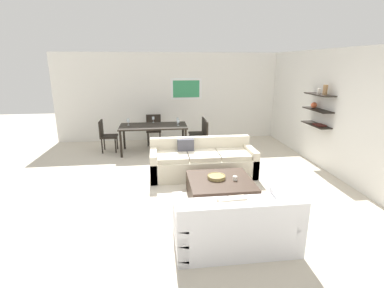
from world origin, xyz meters
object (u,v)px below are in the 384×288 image
sofa_beige (202,162)px  wine_glass_right_far (178,120)px  wine_glass_left_far (128,121)px  dining_chair_head (154,127)px  loveseat_white (235,225)px  wine_glass_head (153,118)px  dining_chair_right_near (202,135)px  decorative_bowl (216,177)px  dining_chair_left_far (106,134)px  dining_chair_right_far (200,131)px  coffee_table (220,189)px  wine_glass_right_near (178,121)px  dining_table (153,128)px  candle_jar (235,178)px

sofa_beige → wine_glass_right_far: 2.05m
sofa_beige → wine_glass_left_far: bearing=132.0°
dining_chair_head → wine_glass_right_far: (0.67, -0.75, 0.37)m
loveseat_white → wine_glass_head: bearing=102.9°
dining_chair_head → dining_chair_right_near: size_ratio=1.00×
decorative_bowl → wine_glass_left_far: (-1.81, 3.09, 0.46)m
dining_chair_right_near → wine_glass_left_far: (-1.99, 0.31, 0.37)m
dining_chair_left_far → dining_chair_right_far: (2.62, 0.00, 0.00)m
loveseat_white → dining_chair_right_near: size_ratio=1.83×
loveseat_white → coffee_table: 1.35m
wine_glass_right_near → dining_chair_left_far: bearing=171.0°
dining_chair_left_far → wine_glass_right_far: size_ratio=5.01×
loveseat_white → wine_glass_head: 4.94m
decorative_bowl → wine_glass_left_far: bearing=120.3°
wine_glass_head → dining_table: bearing=-90.0°
dining_chair_right_far → dining_chair_left_far: bearing=180.0°
dining_chair_left_far → decorative_bowl: bearing=-52.5°
wine_glass_right_near → loveseat_white: bearing=-84.4°
dining_chair_right_far → wine_glass_right_far: (-0.64, -0.09, 0.37)m
dining_chair_right_far → wine_glass_left_far: bearing=-177.4°
dining_table → wine_glass_right_near: bearing=-9.4°
dining_table → wine_glass_left_far: size_ratio=9.91×
dining_chair_right_far → wine_glass_right_far: wine_glass_right_far is taller
wine_glass_left_far → coffee_table: bearing=-59.3°
decorative_bowl → wine_glass_head: size_ratio=1.92×
coffee_table → decorative_bowl: (-0.06, 0.06, 0.22)m
wine_glass_head → wine_glass_right_far: (0.67, -0.28, 0.00)m
candle_jar → dining_chair_head: size_ratio=0.09×
dining_chair_left_far → wine_glass_left_far: bearing=-8.1°
dining_table → wine_glass_right_far: bearing=9.4°
decorative_bowl → dining_chair_left_far: (-2.45, 3.18, 0.09)m
dining_chair_left_far → dining_chair_right_near: 2.66m
wine_glass_head → wine_glass_right_far: wine_glass_right_far is taller
coffee_table → sofa_beige: bearing=96.3°
decorative_bowl → dining_chair_right_near: dining_chair_right_near is taller
sofa_beige → coffee_table: (0.13, -1.22, -0.10)m
dining_table → dining_chair_right_near: size_ratio=2.06×
coffee_table → dining_table: dining_table is taller
coffee_table → candle_jar: (0.25, -0.05, 0.23)m
coffee_table → dining_chair_left_far: dining_chair_left_far is taller
dining_chair_head → wine_glass_head: wine_glass_head is taller
sofa_beige → dining_chair_right_near: (0.25, 1.62, 0.21)m
candle_jar → dining_chair_right_far: size_ratio=0.09×
wine_glass_head → dining_chair_left_far: bearing=-171.9°
sofa_beige → dining_chair_left_far: dining_chair_left_far is taller
decorative_bowl → dining_chair_right_far: size_ratio=0.37×
dining_chair_right_far → dining_chair_right_near: (0.00, -0.41, 0.00)m
wine_glass_right_far → wine_glass_right_near: 0.22m
decorative_bowl → wine_glass_right_far: size_ratio=1.87×
dining_chair_left_far → wine_glass_right_near: wine_glass_right_near is taller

